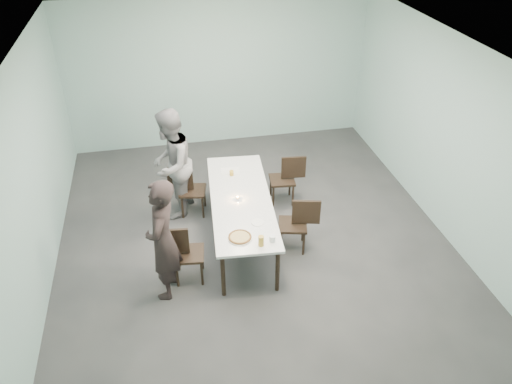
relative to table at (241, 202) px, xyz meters
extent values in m
plane|color=#333335|center=(0.18, -0.09, -0.69)|extent=(7.00, 7.00, 0.00)
cube|color=#95BCB9|center=(0.18, 3.41, 0.81)|extent=(6.00, 0.02, 3.00)
cube|color=#95BCB9|center=(0.18, -3.59, 0.81)|extent=(6.00, 0.02, 3.00)
cube|color=#95BCB9|center=(-2.82, -0.09, 0.81)|extent=(0.02, 7.00, 3.00)
cube|color=#95BCB9|center=(3.18, -0.09, 0.81)|extent=(0.02, 7.00, 3.00)
cube|color=white|center=(0.18, -0.09, 2.31)|extent=(6.00, 7.00, 0.02)
cube|color=white|center=(0.00, 0.00, 0.04)|extent=(1.10, 2.66, 0.04)
cylinder|color=black|center=(-0.46, -1.19, -0.34)|extent=(0.06, 0.06, 0.71)
cylinder|color=black|center=(-0.27, 1.25, -0.34)|extent=(0.06, 0.06, 0.71)
cylinder|color=black|center=(0.27, -1.25, -0.34)|extent=(0.06, 0.06, 0.71)
cylinder|color=black|center=(0.46, 1.19, -0.34)|extent=(0.06, 0.06, 0.71)
cube|color=black|center=(-0.88, -0.74, -0.26)|extent=(0.47, 0.47, 0.04)
cube|color=black|center=(-1.07, -0.72, -0.02)|extent=(0.42, 0.09, 0.40)
cylinder|color=black|center=(-1.07, -0.89, -0.49)|extent=(0.04, 0.04, 0.41)
cylinder|color=black|center=(-1.03, -0.55, -0.49)|extent=(0.04, 0.04, 0.41)
cylinder|color=black|center=(-0.73, -0.93, -0.49)|extent=(0.04, 0.04, 0.41)
cylinder|color=black|center=(-0.69, -0.60, -0.49)|extent=(0.04, 0.04, 0.41)
cube|color=black|center=(-0.66, 0.86, -0.26)|extent=(0.50, 0.50, 0.04)
cube|color=black|center=(-0.85, 0.90, -0.02)|extent=(0.42, 0.12, 0.40)
cylinder|color=black|center=(-0.86, 0.73, -0.49)|extent=(0.04, 0.04, 0.41)
cylinder|color=black|center=(-0.80, 1.06, -0.49)|extent=(0.04, 0.04, 0.41)
cylinder|color=black|center=(-0.53, 0.66, -0.49)|extent=(0.04, 0.04, 0.41)
cylinder|color=black|center=(-0.46, 0.99, -0.49)|extent=(0.04, 0.04, 0.41)
cube|color=black|center=(0.72, -0.39, -0.26)|extent=(0.51, 0.51, 0.04)
cube|color=black|center=(0.90, -0.43, -0.02)|extent=(0.42, 0.14, 0.40)
cylinder|color=black|center=(0.92, -0.26, -0.49)|extent=(0.04, 0.04, 0.41)
cylinder|color=black|center=(0.84, -0.59, -0.49)|extent=(0.04, 0.04, 0.41)
cylinder|color=black|center=(0.59, -0.18, -0.49)|extent=(0.04, 0.04, 0.41)
cylinder|color=black|center=(0.51, -0.51, -0.49)|extent=(0.04, 0.04, 0.41)
cube|color=black|center=(0.88, 0.88, -0.26)|extent=(0.46, 0.46, 0.04)
cube|color=black|center=(1.06, 0.86, -0.02)|extent=(0.42, 0.08, 0.40)
cylinder|color=black|center=(1.06, 1.03, -0.49)|extent=(0.04, 0.04, 0.41)
cylinder|color=black|center=(1.03, 0.70, -0.49)|extent=(0.04, 0.04, 0.41)
cylinder|color=black|center=(0.72, 1.07, -0.49)|extent=(0.04, 0.04, 0.41)
cylinder|color=black|center=(0.69, 0.73, -0.49)|extent=(0.04, 0.04, 0.41)
imported|color=black|center=(-1.20, -0.95, 0.19)|extent=(0.59, 0.74, 1.77)
imported|color=gray|center=(-0.97, 0.93, 0.24)|extent=(0.99, 1.10, 1.86)
cylinder|color=white|center=(-0.18, -0.94, 0.06)|extent=(0.34, 0.34, 0.01)
cylinder|color=#F4D78A|center=(-0.18, -0.94, 0.08)|extent=(0.30, 0.30, 0.01)
torus|color=brown|center=(-0.18, -0.94, 0.08)|extent=(0.32, 0.32, 0.03)
cylinder|color=white|center=(0.12, -0.65, 0.06)|extent=(0.18, 0.18, 0.01)
cylinder|color=gold|center=(0.06, -1.14, 0.13)|extent=(0.08, 0.08, 0.15)
cylinder|color=silver|center=(0.23, -1.09, 0.10)|extent=(0.08, 0.08, 0.09)
cylinder|color=silver|center=(-0.05, -0.01, 0.07)|extent=(0.06, 0.06, 0.03)
cylinder|color=orange|center=(-0.05, -0.01, 0.10)|extent=(0.04, 0.04, 0.01)
cylinder|color=gold|center=(-0.03, 0.70, 0.10)|extent=(0.07, 0.07, 0.08)
cube|color=silver|center=(-0.03, 0.83, 0.06)|extent=(0.32, 0.24, 0.01)
camera|label=1|loc=(-1.04, -6.14, 4.27)|focal=35.00mm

